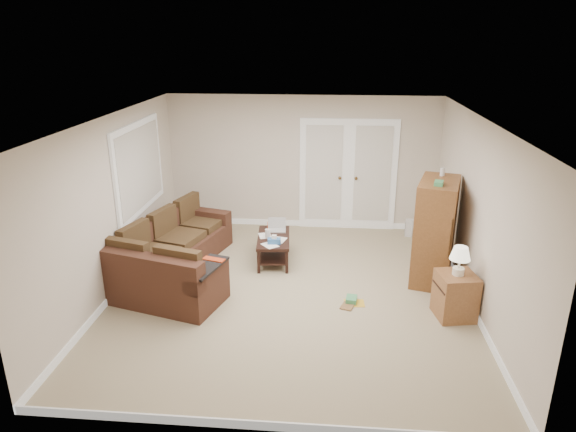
# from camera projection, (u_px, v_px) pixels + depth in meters

# --- Properties ---
(floor) EXTENTS (5.50, 5.50, 0.00)m
(floor) POSITION_uv_depth(u_px,v_px,m) (290.00, 292.00, 7.42)
(floor) COLOR tan
(floor) RESTS_ON ground
(ceiling) EXTENTS (5.00, 5.50, 0.02)m
(ceiling) POSITION_uv_depth(u_px,v_px,m) (291.00, 119.00, 6.58)
(ceiling) COLOR white
(ceiling) RESTS_ON wall_back
(wall_left) EXTENTS (0.02, 5.50, 2.50)m
(wall_left) POSITION_uv_depth(u_px,v_px,m) (113.00, 206.00, 7.20)
(wall_left) COLOR beige
(wall_left) RESTS_ON floor
(wall_right) EXTENTS (0.02, 5.50, 2.50)m
(wall_right) POSITION_uv_depth(u_px,v_px,m) (478.00, 216.00, 6.79)
(wall_right) COLOR beige
(wall_right) RESTS_ON floor
(wall_back) EXTENTS (5.00, 0.02, 2.50)m
(wall_back) POSITION_uv_depth(u_px,v_px,m) (303.00, 163.00, 9.58)
(wall_back) COLOR beige
(wall_back) RESTS_ON floor
(wall_front) EXTENTS (5.00, 0.02, 2.50)m
(wall_front) POSITION_uv_depth(u_px,v_px,m) (265.00, 315.00, 4.42)
(wall_front) COLOR beige
(wall_front) RESTS_ON floor
(baseboards) EXTENTS (5.00, 5.50, 0.10)m
(baseboards) POSITION_uv_depth(u_px,v_px,m) (290.00, 289.00, 7.40)
(baseboards) COLOR silver
(baseboards) RESTS_ON floor
(french_doors) EXTENTS (1.80, 0.05, 2.13)m
(french_doors) POSITION_uv_depth(u_px,v_px,m) (348.00, 176.00, 9.55)
(french_doors) COLOR silver
(french_doors) RESTS_ON floor
(window_left) EXTENTS (0.05, 1.92, 1.42)m
(window_left) POSITION_uv_depth(u_px,v_px,m) (139.00, 168.00, 8.04)
(window_left) COLOR silver
(window_left) RESTS_ON wall_left
(sectional_sofa) EXTENTS (1.91, 3.00, 0.81)m
(sectional_sofa) POSITION_uv_depth(u_px,v_px,m) (170.00, 259.00, 7.75)
(sectional_sofa) COLOR #45271A
(sectional_sofa) RESTS_ON floor
(coffee_table) EXTENTS (0.60, 1.06, 0.70)m
(coffee_table) POSITION_uv_depth(u_px,v_px,m) (274.00, 247.00, 8.40)
(coffee_table) COLOR black
(coffee_table) RESTS_ON floor
(tv_armoire) EXTENTS (0.78, 1.08, 1.67)m
(tv_armoire) POSITION_uv_depth(u_px,v_px,m) (435.00, 231.00, 7.58)
(tv_armoire) COLOR brown
(tv_armoire) RESTS_ON floor
(side_cabinet) EXTENTS (0.55, 0.55, 1.00)m
(side_cabinet) POSITION_uv_depth(u_px,v_px,m) (456.00, 292.00, 6.68)
(side_cabinet) COLOR brown
(side_cabinet) RESTS_ON floor
(space_heater) EXTENTS (0.15, 0.14, 0.32)m
(space_heater) POSITION_uv_depth(u_px,v_px,m) (409.00, 228.00, 9.43)
(space_heater) COLOR silver
(space_heater) RESTS_ON floor
(floor_magazine) EXTENTS (0.29, 0.23, 0.01)m
(floor_magazine) POSITION_uv_depth(u_px,v_px,m) (354.00, 303.00, 7.12)
(floor_magazine) COLOR gold
(floor_magazine) RESTS_ON floor
(floor_greenbox) EXTENTS (0.17, 0.21, 0.08)m
(floor_greenbox) POSITION_uv_depth(u_px,v_px,m) (351.00, 300.00, 7.14)
(floor_greenbox) COLOR #418F58
(floor_greenbox) RESTS_ON floor
(floor_book) EXTENTS (0.23, 0.27, 0.02)m
(floor_book) POSITION_uv_depth(u_px,v_px,m) (342.00, 305.00, 7.06)
(floor_book) COLOR brown
(floor_book) RESTS_ON floor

